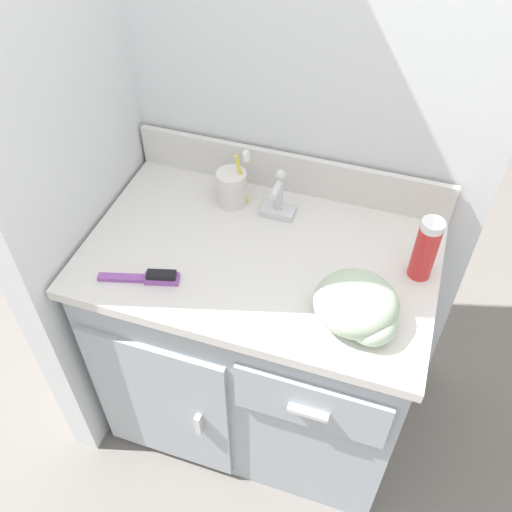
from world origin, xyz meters
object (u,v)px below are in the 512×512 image
shaving_cream_can (426,249)px  hand_towel (360,307)px  toothbrush_cup (232,187)px  hairbrush (150,277)px

shaving_cream_can → hand_towel: 0.23m
toothbrush_cup → shaving_cream_can: size_ratio=1.00×
shaving_cream_can → hairbrush: 0.66m
shaving_cream_can → hairbrush: bearing=-159.7°
hand_towel → toothbrush_cup: bearing=143.4°
shaving_cream_can → hand_towel: bearing=-120.2°
toothbrush_cup → hand_towel: size_ratio=0.88×
shaving_cream_can → hairbrush: size_ratio=0.87×
shaving_cream_can → toothbrush_cup: bearing=168.2°
shaving_cream_can → hairbrush: (-0.62, -0.23, -0.08)m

